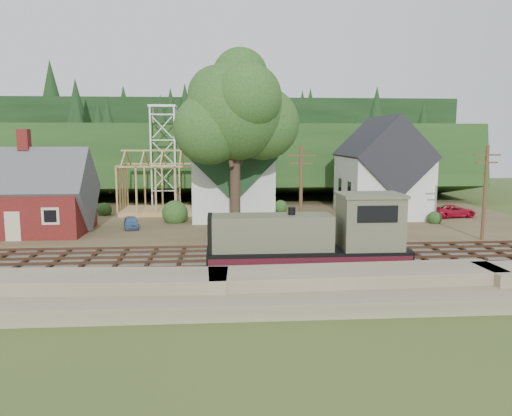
{
  "coord_description": "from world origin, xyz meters",
  "views": [
    {
      "loc": [
        0.62,
        -33.3,
        8.54
      ],
      "look_at": [
        3.53,
        6.0,
        3.0
      ],
      "focal_mm": 35.0,
      "sensor_mm": 36.0,
      "label": 1
    }
  ],
  "objects": [
    {
      "name": "embankment",
      "position": [
        0.0,
        -8.5,
        0.0
      ],
      "size": [
        64.0,
        5.0,
        1.6
      ],
      "primitive_type": "cube",
      "color": "#7F7259",
      "rests_on": "ground"
    },
    {
      "name": "ground",
      "position": [
        0.0,
        0.0,
        0.0
      ],
      "size": [
        140.0,
        140.0,
        0.0
      ],
      "primitive_type": "plane",
      "color": "#384C1E",
      "rests_on": "ground"
    },
    {
      "name": "car_blue",
      "position": [
        -7.54,
        12.73,
        0.85
      ],
      "size": [
        1.95,
        3.42,
        1.1
      ],
      "primitive_type": "imported",
      "rotation": [
        0.0,
        0.0,
        0.21
      ],
      "color": "#5076AB",
      "rests_on": "village_flat"
    },
    {
      "name": "telegraph_pole_far",
      "position": [
        22.0,
        5.2,
        4.25
      ],
      "size": [
        2.2,
        0.28,
        8.0
      ],
      "color": "#4C331E",
      "rests_on": "ground"
    },
    {
      "name": "railroad_bed",
      "position": [
        0.0,
        0.0,
        0.08
      ],
      "size": [
        64.0,
        11.0,
        0.16
      ],
      "primitive_type": "cube",
      "color": "#726B5B",
      "rests_on": "ground"
    },
    {
      "name": "locomotive",
      "position": [
        6.6,
        -3.0,
        2.18
      ],
      "size": [
        12.41,
        3.1,
        4.95
      ],
      "color": "black",
      "rests_on": "railroad_bed"
    },
    {
      "name": "timber_frame",
      "position": [
        -6.0,
        22.0,
        3.27
      ],
      "size": [
        8.2,
        6.2,
        6.99
      ],
      "color": "tan",
      "rests_on": "village_flat"
    },
    {
      "name": "depot",
      "position": [
        -16.0,
        11.0,
        3.21
      ],
      "size": [
        10.8,
        7.41,
        9.0
      ],
      "color": "#581414",
      "rests_on": "village_flat"
    },
    {
      "name": "hillside",
      "position": [
        0.0,
        42.0,
        0.0
      ],
      "size": [
        70.0,
        28.96,
        12.74
      ],
      "primitive_type": "cube",
      "rotation": [
        -0.17,
        0.0,
        0.0
      ],
      "color": "#1E3F19",
      "rests_on": "ground"
    },
    {
      "name": "big_tree",
      "position": [
        2.17,
        10.08,
        10.22
      ],
      "size": [
        10.9,
        8.4,
        14.7
      ],
      "color": "#38281E",
      "rests_on": "village_flat"
    },
    {
      "name": "village_flat",
      "position": [
        0.0,
        18.0,
        0.15
      ],
      "size": [
        64.0,
        26.0,
        0.3
      ],
      "primitive_type": "cube",
      "color": "brown",
      "rests_on": "ground"
    },
    {
      "name": "farmhouse",
      "position": [
        18.0,
        19.0,
        4.87
      ],
      "size": [
        8.4,
        10.8,
        10.6
      ],
      "color": "silver",
      "rests_on": "village_flat"
    },
    {
      "name": "telegraph_pole_near",
      "position": [
        7.0,
        5.2,
        4.25
      ],
      "size": [
        2.2,
        0.28,
        8.0
      ],
      "color": "#4C331E",
      "rests_on": "ground"
    },
    {
      "name": "car_red",
      "position": [
        25.12,
        16.78,
        0.94
      ],
      "size": [
        4.85,
        2.74,
        1.28
      ],
      "primitive_type": "imported",
      "rotation": [
        0.0,
        0.0,
        1.71
      ],
      "color": "#B50E28",
      "rests_on": "village_flat"
    },
    {
      "name": "lattice_tower",
      "position": [
        -6.0,
        28.0,
        10.03
      ],
      "size": [
        3.2,
        3.2,
        12.12
      ],
      "color": "silver",
      "rests_on": "village_flat"
    },
    {
      "name": "church",
      "position": [
        2.0,
        19.68,
        5.18
      ],
      "size": [
        8.4,
        15.17,
        13.0
      ],
      "color": "silver",
      "rests_on": "village_flat"
    },
    {
      "name": "ridge",
      "position": [
        0.0,
        58.0,
        0.0
      ],
      "size": [
        80.0,
        20.0,
        12.0
      ],
      "primitive_type": "cube",
      "color": "black",
      "rests_on": "ground"
    }
  ]
}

